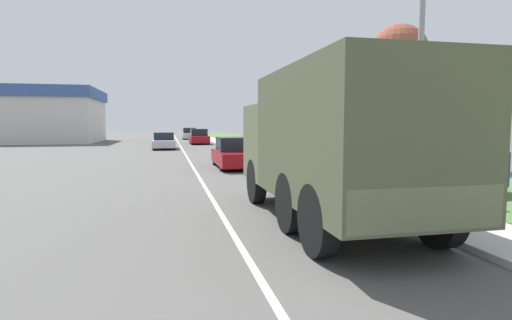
{
  "coord_description": "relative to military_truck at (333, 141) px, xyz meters",
  "views": [
    {
      "loc": [
        -1.19,
        5.3,
        2.09
      ],
      "look_at": [
        0.88,
        14.59,
        1.23
      ],
      "focal_mm": 28.0,
      "sensor_mm": 36.0,
      "label": 1
    }
  ],
  "objects": [
    {
      "name": "ground_plane",
      "position": [
        -2.19,
        26.92,
        -1.74
      ],
      "size": [
        180.0,
        180.0,
        0.0
      ],
      "primitive_type": "plane",
      "color": "#565451"
    },
    {
      "name": "lane_centre_stripe",
      "position": [
        -2.19,
        26.92,
        -1.74
      ],
      "size": [
        0.12,
        120.0,
        0.0
      ],
      "color": "silver",
      "rests_on": "ground"
    },
    {
      "name": "sidewalk_right",
      "position": [
        2.31,
        26.92,
        -1.68
      ],
      "size": [
        1.8,
        120.0,
        0.12
      ],
      "color": "beige",
      "rests_on": "ground"
    },
    {
      "name": "grass_strip_right",
      "position": [
        6.71,
        26.92,
        -1.73
      ],
      "size": [
        7.0,
        120.0,
        0.02
      ],
      "color": "#4C7538",
      "rests_on": "ground"
    },
    {
      "name": "military_truck",
      "position": [
        0.0,
        0.0,
        0.0
      ],
      "size": [
        2.48,
        6.7,
        3.15
      ],
      "color": "#606647",
      "rests_on": "ground"
    },
    {
      "name": "car_nearest_ahead",
      "position": [
        -0.25,
        11.15,
        -1.08
      ],
      "size": [
        1.74,
        4.35,
        1.46
      ],
      "color": "maroon",
      "rests_on": "ground"
    },
    {
      "name": "car_second_ahead",
      "position": [
        -3.67,
        26.81,
        -1.11
      ],
      "size": [
        1.83,
        4.65,
        1.39
      ],
      "color": "#B7BABF",
      "rests_on": "ground"
    },
    {
      "name": "car_third_ahead",
      "position": [
        -0.14,
        34.49,
        -1.03
      ],
      "size": [
        1.88,
        4.69,
        1.59
      ],
      "color": "maroon",
      "rests_on": "ground"
    },
    {
      "name": "car_fourth_ahead",
      "position": [
        -0.41,
        48.24,
        -1.03
      ],
      "size": [
        1.9,
        4.47,
        1.57
      ],
      "color": "#B7BABF",
      "rests_on": "ground"
    },
    {
      "name": "pickup_truck",
      "position": [
        5.34,
        4.9,
        -0.84
      ],
      "size": [
        2.04,
        5.46,
        1.88
      ],
      "color": "navy",
      "rests_on": "grass_strip_right"
    },
    {
      "name": "lamp_post",
      "position": [
        2.37,
        0.83,
        2.94
      ],
      "size": [
        1.69,
        0.24,
        7.76
      ],
      "color": "gray",
      "rests_on": "sidewalk_right"
    },
    {
      "name": "tree_mid_right",
      "position": [
        7.85,
        10.3,
        3.76
      ],
      "size": [
        2.87,
        2.87,
        6.97
      ],
      "color": "brown",
      "rests_on": "grass_strip_right"
    },
    {
      "name": "utility_box",
      "position": [
        4.01,
        0.63,
        -1.37
      ],
      "size": [
        0.55,
        0.45,
        0.7
      ],
      "color": "#3D7042",
      "rests_on": "grass_strip_right"
    },
    {
      "name": "building_distant",
      "position": [
        -18.52,
        42.53,
        1.35
      ],
      "size": [
        14.89,
        12.55,
        6.1
      ],
      "color": "beige",
      "rests_on": "ground"
    }
  ]
}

